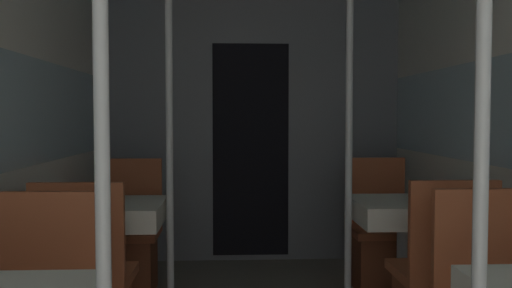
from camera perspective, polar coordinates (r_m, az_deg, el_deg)
The scene contains 9 objects.
bulkhead_far at distance 4.84m, azimuth -0.56°, elevation 1.47°, with size 2.51×0.09×2.23m.
support_pole_left_0 at distance 1.63m, azimuth -15.14°, elevation -1.04°, with size 0.04×0.04×2.23m.
dining_table_left_1 at distance 3.51m, azimuth -14.38°, elevation -7.57°, with size 0.62×0.62×0.71m.
chair_left_far_1 at distance 4.12m, azimuth -12.71°, elevation -10.50°, with size 0.44×0.44×0.92m.
support_pole_left_1 at distance 3.40m, azimuth -8.65°, elevation 0.97°, with size 0.04×0.04×2.23m.
support_pole_right_0 at distance 1.75m, azimuth 21.62°, elevation -0.89°, with size 0.04×0.04×2.23m.
dining_table_right_1 at distance 3.60m, azimuth 14.75°, elevation -7.31°, with size 0.62×0.62×0.71m.
chair_right_far_1 at distance 4.20m, azimuth 12.34°, elevation -10.24°, with size 0.44×0.44×0.92m.
support_pole_right_1 at distance 3.46m, azimuth 9.27°, elevation 0.99°, with size 0.04×0.04×2.23m.
Camera 1 is at (-0.19, -0.94, 1.22)m, focal length 40.00 mm.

